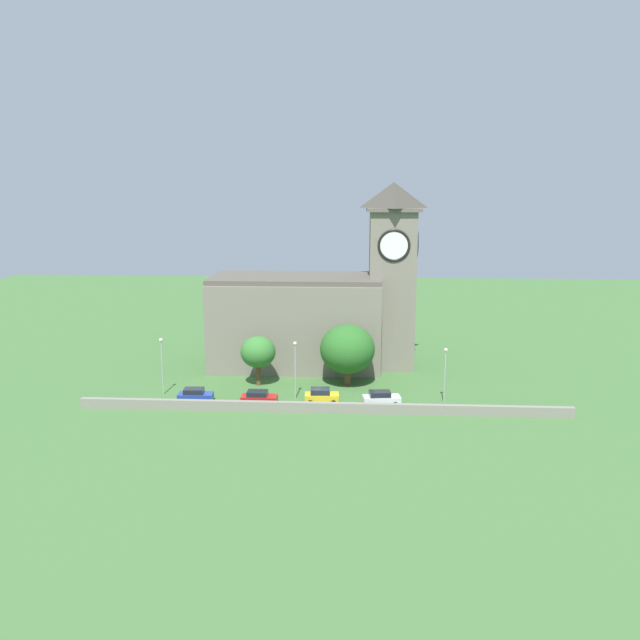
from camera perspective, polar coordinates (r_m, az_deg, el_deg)
name	(u,v)px	position (r m, az deg, el deg)	size (l,w,h in m)	color
ground_plane	(329,371)	(94.62, 0.83, -4.49)	(200.00, 200.00, 0.00)	#3D6633
church	(317,311)	(95.80, -0.28, 0.79)	(30.22, 13.00, 26.91)	slate
quay_barrier	(323,407)	(77.52, 0.24, -7.68)	(58.46, 0.70, 1.23)	gray
car_blue	(195,395)	(82.58, -10.90, -6.48)	(4.37, 2.36, 1.74)	#233D9E
car_red	(259,397)	(80.75, -5.39, -6.77)	(4.43, 2.31, 1.65)	red
car_yellow	(321,396)	(80.70, 0.12, -6.66)	(4.28, 2.49, 1.86)	gold
car_white	(381,398)	(80.36, 5.38, -6.83)	(4.74, 2.67, 1.75)	silver
streetlamp_west_end	(162,357)	(85.30, -13.71, -3.20)	(0.44, 0.44, 7.41)	#9EA0A5
streetlamp_west_mid	(295,361)	(81.25, -2.20, -3.62)	(0.44, 0.44, 7.38)	#9EA0A5
streetlamp_central	(445,366)	(81.35, 10.93, -4.00)	(0.44, 0.44, 6.93)	#9EA0A5
tree_riverside_west	(258,352)	(87.25, -5.45, -2.83)	(4.70, 4.70, 6.71)	brown
tree_churchyard	(347,349)	(86.96, 2.42, -2.58)	(7.36, 7.36, 8.27)	brown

